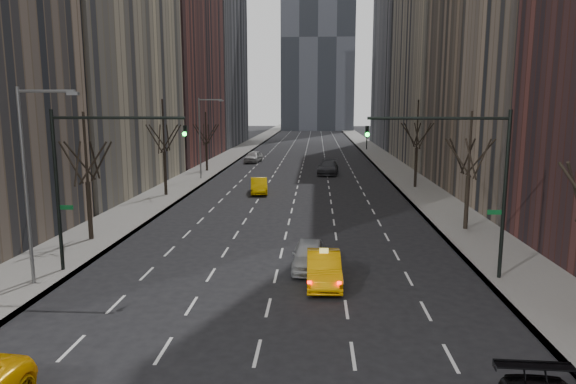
# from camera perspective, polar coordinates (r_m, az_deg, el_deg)

# --- Properties ---
(sidewalk_left) EXTENTS (4.50, 320.00, 0.15)m
(sidewalk_left) POSITION_cam_1_polar(r_m,az_deg,el_deg) (83.86, -6.57, 3.89)
(sidewalk_left) COLOR slate
(sidewalk_left) RESTS_ON ground
(sidewalk_right) EXTENTS (4.50, 320.00, 0.15)m
(sidewalk_right) POSITION_cam_1_polar(r_m,az_deg,el_deg) (83.28, 10.32, 3.76)
(sidewalk_right) COLOR slate
(sidewalk_right) RESTS_ON ground
(bld_left_far) EXTENTS (14.00, 28.00, 44.00)m
(bld_left_far) POSITION_cam_1_polar(r_m,az_deg,el_deg) (82.81, -14.06, 18.83)
(bld_left_far) COLOR brown
(bld_left_far) RESTS_ON ground
(tree_lw_b) EXTENTS (3.36, 3.50, 7.82)m
(tree_lw_b) POSITION_cam_1_polar(r_m,az_deg,el_deg) (33.62, -21.37, 1.05)
(tree_lw_b) COLOR black
(tree_lw_b) RESTS_ON ground
(tree_lw_c) EXTENTS (3.36, 3.50, 8.74)m
(tree_lw_c) POSITION_cam_1_polar(r_m,az_deg,el_deg) (48.48, -13.58, 4.25)
(tree_lw_c) COLOR black
(tree_lw_c) RESTS_ON ground
(tree_lw_d) EXTENTS (3.36, 3.50, 7.36)m
(tree_lw_d) POSITION_cam_1_polar(r_m,az_deg,el_deg) (65.90, -9.07, 5.33)
(tree_lw_d) COLOR black
(tree_lw_d) RESTS_ON ground
(tree_rw_b) EXTENTS (3.36, 3.50, 7.82)m
(tree_rw_b) POSITION_cam_1_polar(r_m,az_deg,el_deg) (35.97, 19.40, 1.68)
(tree_rw_b) COLOR black
(tree_rw_b) RESTS_ON ground
(tree_rw_c) EXTENTS (3.36, 3.50, 8.74)m
(tree_rw_c) POSITION_cam_1_polar(r_m,az_deg,el_deg) (53.36, 14.09, 4.70)
(tree_rw_c) COLOR black
(tree_rw_c) RESTS_ON ground
(traffic_mast_left) EXTENTS (6.69, 0.39, 8.00)m
(traffic_mast_left) POSITION_cam_1_polar(r_m,az_deg,el_deg) (26.79, -21.24, 2.85)
(traffic_mast_left) COLOR black
(traffic_mast_left) RESTS_ON ground
(traffic_mast_right) EXTENTS (6.69, 0.39, 8.00)m
(traffic_mast_right) POSITION_cam_1_polar(r_m,az_deg,el_deg) (25.42, 19.54, 2.62)
(traffic_mast_right) COLOR black
(traffic_mast_right) RESTS_ON ground
(streetlight_near) EXTENTS (2.83, 0.22, 9.00)m
(streetlight_near) POSITION_cam_1_polar(r_m,az_deg,el_deg) (25.80, -26.59, 2.54)
(streetlight_near) COLOR slate
(streetlight_near) RESTS_ON ground
(streetlight_far) EXTENTS (2.83, 0.22, 9.00)m
(streetlight_far) POSITION_cam_1_polar(r_m,az_deg,el_deg) (58.71, -9.45, 6.82)
(streetlight_far) COLOR slate
(streetlight_far) RESTS_ON ground
(taxi_sedan) EXTENTS (1.67, 4.56, 1.49)m
(taxi_sedan) POSITION_cam_1_polar(r_m,az_deg,el_deg) (24.54, 3.99, -8.44)
(taxi_sedan) COLOR #ECA004
(taxi_sedan) RESTS_ON ground
(silver_sedan_ahead) EXTENTS (1.81, 4.31, 1.46)m
(silver_sedan_ahead) POSITION_cam_1_polar(r_m,az_deg,el_deg) (26.63, 2.38, -7.00)
(silver_sedan_ahead) COLOR #A1A4A9
(silver_sedan_ahead) RESTS_ON ground
(far_taxi) EXTENTS (2.07, 4.58, 1.46)m
(far_taxi) POSITION_cam_1_polar(r_m,az_deg,el_deg) (49.20, -3.24, 0.70)
(far_taxi) COLOR #FFC105
(far_taxi) RESTS_ON ground
(far_suv_grey) EXTENTS (2.86, 5.99, 1.69)m
(far_suv_grey) POSITION_cam_1_polar(r_m,az_deg,el_deg) (62.98, 4.48, 2.74)
(far_suv_grey) COLOR #303035
(far_suv_grey) RESTS_ON ground
(far_car_white) EXTENTS (2.62, 5.18, 1.69)m
(far_car_white) POSITION_cam_1_polar(r_m,az_deg,el_deg) (76.05, -3.87, 3.93)
(far_car_white) COLOR #BCBCBC
(far_car_white) RESTS_ON ground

